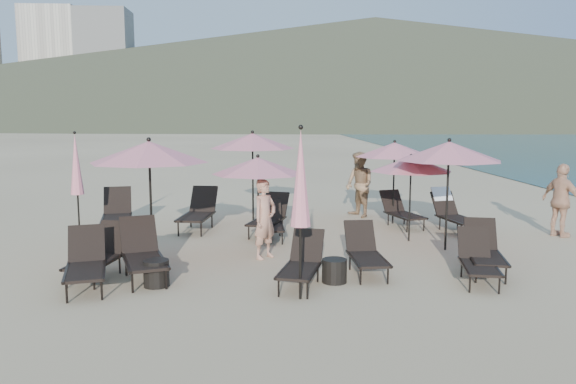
{
  "coord_description": "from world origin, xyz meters",
  "views": [
    {
      "loc": [
        -1.33,
        -9.89,
        2.96
      ],
      "look_at": [
        -0.72,
        3.5,
        1.1
      ],
      "focal_mm": 35.0,
      "sensor_mm": 36.0,
      "label": 1
    }
  ],
  "objects_px": {
    "lounger_3": "(365,251)",
    "lounger_12": "(143,252)",
    "lounger_2": "(302,262)",
    "beachgoer_a": "(265,219)",
    "lounger_9": "(271,222)",
    "side_table_0": "(156,273)",
    "lounger_10": "(401,211)",
    "umbrella_open_5": "(411,164)",
    "lounger_8": "(269,216)",
    "side_table_1": "(334,271)",
    "beachgoer_c": "(561,200)",
    "umbrella_open_0": "(149,152)",
    "umbrella_closed_0": "(301,179)",
    "umbrella_open_2": "(449,151)",
    "lounger_4": "(478,259)",
    "lounger_6": "(117,213)",
    "umbrella_open_3": "(253,141)",
    "umbrella_open_4": "(395,150)",
    "lounger_1": "(100,254)",
    "beachgoer_b": "(359,184)",
    "lounger_7": "(198,211)",
    "lounger_11": "(452,211)",
    "lounger_0": "(86,262)",
    "lounger_5": "(484,250)",
    "umbrella_closed_1": "(76,165)",
    "umbrella_open_1": "(258,166)"
  },
  "relations": [
    {
      "from": "lounger_3",
      "to": "lounger_12",
      "type": "height_order",
      "value": "lounger_12"
    },
    {
      "from": "lounger_2",
      "to": "beachgoer_a",
      "type": "height_order",
      "value": "beachgoer_a"
    },
    {
      "from": "lounger_9",
      "to": "side_table_0",
      "type": "xyz_separation_m",
      "value": [
        -2.04,
        -3.73,
        -0.17
      ]
    },
    {
      "from": "lounger_9",
      "to": "lounger_10",
      "type": "height_order",
      "value": "lounger_10"
    },
    {
      "from": "umbrella_open_5",
      "to": "lounger_8",
      "type": "bearing_deg",
      "value": 163.56
    },
    {
      "from": "side_table_1",
      "to": "beachgoer_c",
      "type": "relative_size",
      "value": 0.25
    },
    {
      "from": "umbrella_open_0",
      "to": "umbrella_closed_0",
      "type": "xyz_separation_m",
      "value": [
        2.82,
        -2.42,
        -0.28
      ]
    },
    {
      "from": "lounger_2",
      "to": "umbrella_open_2",
      "type": "height_order",
      "value": "umbrella_open_2"
    },
    {
      "from": "umbrella_open_0",
      "to": "lounger_2",
      "type": "bearing_deg",
      "value": -30.0
    },
    {
      "from": "lounger_4",
      "to": "umbrella_open_0",
      "type": "distance_m",
      "value": 6.51
    },
    {
      "from": "lounger_6",
      "to": "lounger_10",
      "type": "relative_size",
      "value": 1.18
    },
    {
      "from": "lounger_2",
      "to": "lounger_8",
      "type": "distance_m",
      "value": 4.33
    },
    {
      "from": "side_table_0",
      "to": "side_table_1",
      "type": "bearing_deg",
      "value": 1.6
    },
    {
      "from": "lounger_3",
      "to": "umbrella_open_3",
      "type": "relative_size",
      "value": 0.62
    },
    {
      "from": "umbrella_open_3",
      "to": "umbrella_open_4",
      "type": "relative_size",
      "value": 1.1
    },
    {
      "from": "lounger_1",
      "to": "lounger_12",
      "type": "bearing_deg",
      "value": 2.53
    },
    {
      "from": "lounger_6",
      "to": "beachgoer_b",
      "type": "xyz_separation_m",
      "value": [
        6.48,
        1.86,
        0.45
      ]
    },
    {
      "from": "lounger_10",
      "to": "beachgoer_a",
      "type": "distance_m",
      "value": 4.83
    },
    {
      "from": "lounger_7",
      "to": "lounger_11",
      "type": "relative_size",
      "value": 1.07
    },
    {
      "from": "lounger_2",
      "to": "lounger_3",
      "type": "bearing_deg",
      "value": 44.93
    },
    {
      "from": "lounger_0",
      "to": "umbrella_closed_0",
      "type": "xyz_separation_m",
      "value": [
        3.64,
        -0.79,
        1.5
      ]
    },
    {
      "from": "lounger_0",
      "to": "beachgoer_b",
      "type": "relative_size",
      "value": 0.94
    },
    {
      "from": "side_table_0",
      "to": "beachgoer_a",
      "type": "height_order",
      "value": "beachgoer_a"
    },
    {
      "from": "lounger_6",
      "to": "side_table_0",
      "type": "height_order",
      "value": "lounger_6"
    },
    {
      "from": "lounger_1",
      "to": "lounger_5",
      "type": "distance_m",
      "value": 7.15
    },
    {
      "from": "lounger_3",
      "to": "umbrella_open_0",
      "type": "relative_size",
      "value": 0.62
    },
    {
      "from": "lounger_1",
      "to": "umbrella_open_3",
      "type": "bearing_deg",
      "value": 74.3
    },
    {
      "from": "umbrella_open_3",
      "to": "side_table_0",
      "type": "relative_size",
      "value": 5.43
    },
    {
      "from": "umbrella_closed_0",
      "to": "side_table_1",
      "type": "height_order",
      "value": "umbrella_closed_0"
    },
    {
      "from": "lounger_6",
      "to": "lounger_12",
      "type": "bearing_deg",
      "value": -81.73
    },
    {
      "from": "lounger_7",
      "to": "beachgoer_a",
      "type": "bearing_deg",
      "value": -51.88
    },
    {
      "from": "umbrella_open_0",
      "to": "beachgoer_a",
      "type": "bearing_deg",
      "value": 5.7
    },
    {
      "from": "umbrella_open_3",
      "to": "side_table_1",
      "type": "height_order",
      "value": "umbrella_open_3"
    },
    {
      "from": "lounger_5",
      "to": "umbrella_closed_1",
      "type": "height_order",
      "value": "umbrella_closed_1"
    },
    {
      "from": "lounger_0",
      "to": "umbrella_closed_1",
      "type": "height_order",
      "value": "umbrella_closed_1"
    },
    {
      "from": "umbrella_open_2",
      "to": "umbrella_open_4",
      "type": "xyz_separation_m",
      "value": [
        -0.46,
        3.03,
        -0.16
      ]
    },
    {
      "from": "lounger_12",
      "to": "side_table_1",
      "type": "distance_m",
      "value": 3.48
    },
    {
      "from": "lounger_3",
      "to": "umbrella_open_5",
      "type": "distance_m",
      "value": 3.35
    },
    {
      "from": "lounger_11",
      "to": "side_table_0",
      "type": "relative_size",
      "value": 3.82
    },
    {
      "from": "lounger_7",
      "to": "umbrella_open_5",
      "type": "relative_size",
      "value": 0.92
    },
    {
      "from": "lounger_0",
      "to": "side_table_0",
      "type": "xyz_separation_m",
      "value": [
        1.19,
        0.01,
        -0.22
      ]
    },
    {
      "from": "umbrella_closed_0",
      "to": "umbrella_open_1",
      "type": "bearing_deg",
      "value": 102.42
    },
    {
      "from": "lounger_2",
      "to": "beachgoer_c",
      "type": "distance_m",
      "value": 7.51
    },
    {
      "from": "lounger_11",
      "to": "umbrella_open_0",
      "type": "bearing_deg",
      "value": -169.82
    },
    {
      "from": "lounger_3",
      "to": "lounger_1",
      "type": "bearing_deg",
      "value": 177.77
    },
    {
      "from": "beachgoer_c",
      "to": "lounger_8",
      "type": "bearing_deg",
      "value": 60.87
    },
    {
      "from": "lounger_4",
      "to": "umbrella_open_5",
      "type": "height_order",
      "value": "umbrella_open_5"
    },
    {
      "from": "lounger_2",
      "to": "beachgoer_c",
      "type": "height_order",
      "value": "beachgoer_c"
    },
    {
      "from": "lounger_11",
      "to": "umbrella_closed_0",
      "type": "relative_size",
      "value": 0.63
    },
    {
      "from": "lounger_11",
      "to": "umbrella_open_1",
      "type": "relative_size",
      "value": 0.84
    }
  ]
}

